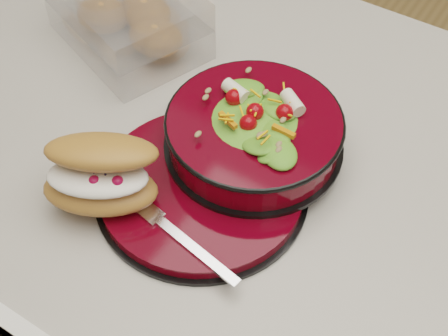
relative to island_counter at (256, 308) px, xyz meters
The scene contains 6 objects.
island_counter is the anchor object (origin of this frame).
dinner_plate 0.47m from the island_counter, 109.62° to the right, with size 0.27×0.27×0.02m.
salad_bowl 0.50m from the island_counter, 128.69° to the right, with size 0.23×0.23×0.10m.
croissant 0.55m from the island_counter, 123.97° to the right, with size 0.16×0.14×0.08m.
fork 0.50m from the island_counter, 93.74° to the right, with size 0.16×0.05×0.00m.
pastry_box 0.58m from the island_counter, 164.25° to the left, with size 0.26×0.23×0.09m.
Camera 1 is at (0.24, -0.49, 1.52)m, focal length 50.00 mm.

